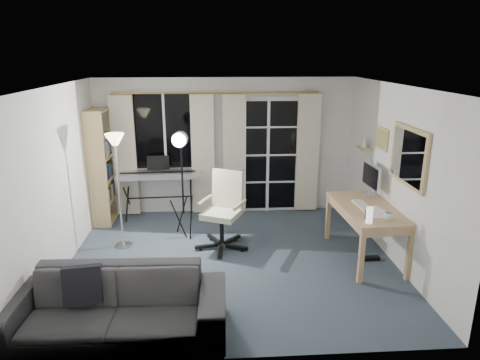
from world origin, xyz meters
name	(u,v)px	position (x,y,z in m)	size (l,w,h in m)	color
floor	(231,261)	(0.00, 0.00, -0.01)	(4.50, 4.00, 0.02)	#3B4756
window	(165,131)	(-1.05, 1.97, 1.50)	(1.20, 0.08, 1.40)	white
french_door	(268,156)	(0.75, 1.97, 1.03)	(1.32, 0.09, 2.11)	white
curtains	(218,154)	(-0.14, 1.88, 1.09)	(3.60, 0.07, 2.13)	gold
bookshelf	(101,168)	(-2.12, 1.74, 0.92)	(0.31, 0.90, 1.93)	tan
torchiere_lamp	(116,157)	(-1.60, 0.58, 1.38)	(0.33, 0.33, 1.71)	#B2B2B7
keyboard_piano	(158,176)	(-1.17, 1.70, 0.78)	(1.43, 0.73, 1.02)	black
studio_light	(180,152)	(-0.71, 0.84, 1.38)	(0.34, 0.35, 1.72)	black
office_chair	(225,202)	(-0.06, 0.55, 0.67)	(0.79, 0.81, 1.14)	black
desk	(367,213)	(1.88, -0.01, 0.67)	(0.78, 1.46, 0.76)	tan
monitor	(371,177)	(2.08, 0.44, 1.05)	(0.19, 0.55, 0.48)	silver
desk_clutter	(368,224)	(1.82, -0.25, 0.60)	(0.43, 0.88, 0.97)	white
mug	(389,215)	(1.98, -0.51, 0.83)	(0.13, 0.10, 0.13)	silver
wall_mirror	(409,156)	(2.22, -0.35, 1.55)	(0.04, 0.94, 0.74)	tan
framed_print	(382,139)	(2.23, 0.55, 1.60)	(0.03, 0.42, 0.32)	tan
wall_shelf	(364,145)	(2.16, 1.05, 1.41)	(0.16, 0.30, 0.18)	tan
sofa	(112,296)	(-1.27, -1.55, 0.44)	(2.29, 0.73, 0.89)	#2C2B2E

